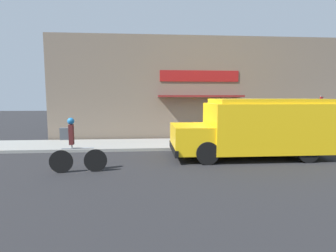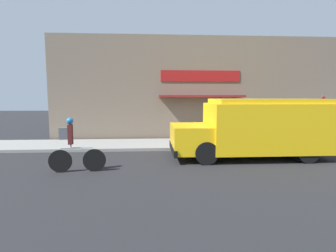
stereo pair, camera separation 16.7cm
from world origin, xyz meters
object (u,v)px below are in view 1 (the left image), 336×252
(school_bus, at_px, (256,127))
(trash_bin, at_px, (200,133))
(cyclist, at_px, (74,147))
(stop_sign_post, at_px, (320,111))

(school_bus, distance_m, trash_bin, 3.41)
(cyclist, xyz_separation_m, trash_bin, (4.81, 4.58, -0.26))
(cyclist, bearing_deg, school_bus, 10.84)
(stop_sign_post, bearing_deg, cyclist, -160.86)
(stop_sign_post, height_order, trash_bin, stop_sign_post)
(cyclist, height_order, stop_sign_post, stop_sign_post)
(cyclist, height_order, trash_bin, cyclist)
(stop_sign_post, bearing_deg, school_bus, -153.44)
(school_bus, relative_size, stop_sign_post, 2.59)
(cyclist, distance_m, trash_bin, 6.65)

